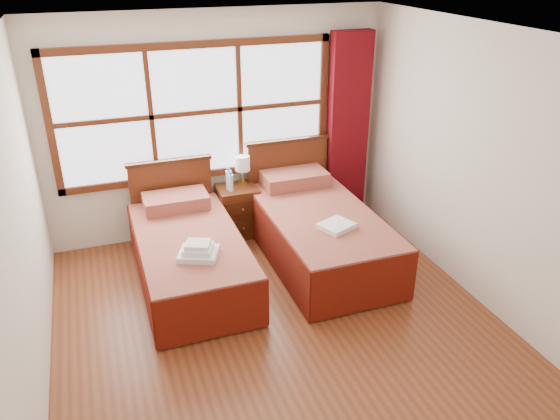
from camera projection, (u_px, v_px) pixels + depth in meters
name	position (u px, v px, depth m)	size (l,w,h in m)	color
floor	(284.00, 333.00, 4.96)	(4.50, 4.50, 0.00)	brown
ceiling	(285.00, 37.00, 3.83)	(4.50, 4.50, 0.00)	white
wall_back	(218.00, 127.00, 6.31)	(4.00, 4.00, 0.00)	silver
wall_left	(15.00, 245.00, 3.79)	(4.50, 4.50, 0.00)	silver
wall_right	(489.00, 173.00, 5.00)	(4.50, 4.50, 0.00)	silver
window	(196.00, 112.00, 6.11)	(3.16, 0.06, 1.56)	white
curtain	(348.00, 127.00, 6.73)	(0.50, 0.16, 2.30)	maroon
bed_left	(189.00, 253.00, 5.66)	(1.04, 2.06, 1.01)	#411E0D
bed_right	(317.00, 229.00, 6.08)	(1.12, 2.17, 1.09)	#411E0D
nightstand	(238.00, 211.00, 6.56)	(0.46, 0.45, 0.61)	#562612
towels_left	(198.00, 251.00, 5.12)	(0.45, 0.43, 0.15)	white
towels_right	(337.00, 226.00, 5.56)	(0.41, 0.38, 0.05)	white
lamp	(242.00, 164.00, 6.44)	(0.18, 0.18, 0.35)	gold
bottle_near	(229.00, 179.00, 6.35)	(0.07, 0.07, 0.26)	#BFE4F6
bottle_far	(231.00, 183.00, 6.30)	(0.06, 0.06, 0.23)	#BFE4F6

